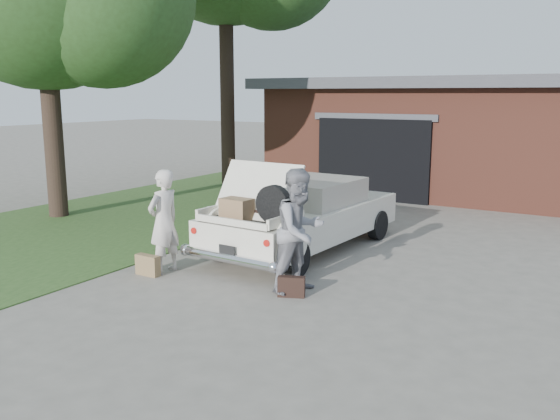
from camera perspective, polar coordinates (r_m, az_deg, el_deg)
The scene contains 8 objects.
ground at distance 8.89m, azimuth -2.01°, elevation -7.62°, with size 90.00×90.00×0.00m, color gray.
grass_strip at distance 14.53m, azimuth -13.85°, elevation -0.51°, with size 6.00×16.00×0.02m, color #2D4C1E.
house at distance 18.91m, azimuth 20.06°, elevation 6.85°, with size 12.80×7.80×3.30m.
sedan at distance 10.91m, azimuth 2.30°, elevation -0.46°, with size 2.02×4.63×1.75m.
woman_left at distance 9.69m, azimuth -11.12°, elevation -1.08°, with size 0.61×0.40×1.68m, color beige.
woman_right at distance 8.55m, azimuth 1.94°, elevation -2.03°, with size 0.88×0.69×1.82m, color gray.
suitcase_left at distance 9.73m, azimuth -12.61°, elevation -5.20°, with size 0.43×0.14×0.33m, color olive.
suitcase_right at distance 8.52m, azimuth 1.10°, elevation -7.39°, with size 0.39×0.12×0.30m, color black.
Camera 1 is at (4.60, -7.05, 2.85)m, focal length 38.00 mm.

